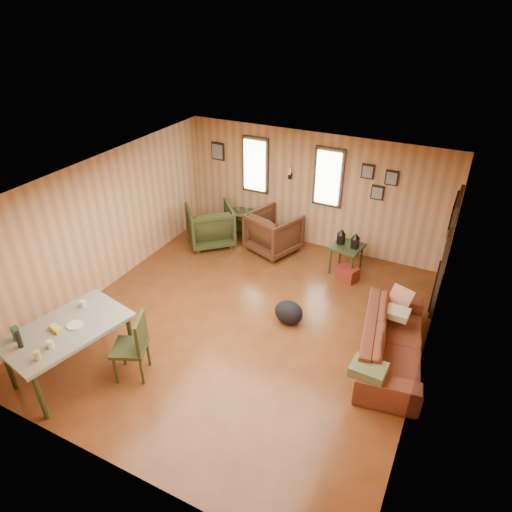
{
  "coord_description": "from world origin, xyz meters",
  "views": [
    {
      "loc": [
        2.81,
        -5.22,
        4.78
      ],
      "look_at": [
        0.0,
        0.4,
        1.05
      ],
      "focal_mm": 32.0,
      "sensor_mm": 36.0,
      "label": 1
    }
  ],
  "objects_px": {
    "sofa": "(393,335)",
    "recliner_green": "(210,224)",
    "end_table": "(243,219)",
    "side_table": "(348,244)",
    "recliner_brown": "(274,230)",
    "dining_table": "(66,333)"
  },
  "relations": [
    {
      "from": "sofa",
      "to": "recliner_green",
      "type": "xyz_separation_m",
      "value": [
        -4.22,
        1.82,
        0.04
      ]
    },
    {
      "from": "sofa",
      "to": "side_table",
      "type": "xyz_separation_m",
      "value": [
        -1.31,
        2.01,
        0.17
      ]
    },
    {
      "from": "recliner_brown",
      "to": "dining_table",
      "type": "xyz_separation_m",
      "value": [
        -1.05,
        -4.47,
        0.28
      ]
    },
    {
      "from": "side_table",
      "to": "dining_table",
      "type": "distance_m",
      "value": 5.08
    },
    {
      "from": "recliner_brown",
      "to": "side_table",
      "type": "height_order",
      "value": "recliner_brown"
    },
    {
      "from": "dining_table",
      "to": "sofa",
      "type": "bearing_deg",
      "value": 42.91
    },
    {
      "from": "recliner_green",
      "to": "side_table",
      "type": "bearing_deg",
      "value": 141.28
    },
    {
      "from": "recliner_brown",
      "to": "end_table",
      "type": "xyz_separation_m",
      "value": [
        -0.92,
        0.38,
        -0.1
      ]
    },
    {
      "from": "recliner_brown",
      "to": "recliner_green",
      "type": "relative_size",
      "value": 1.0
    },
    {
      "from": "sofa",
      "to": "end_table",
      "type": "xyz_separation_m",
      "value": [
        -3.8,
        2.52,
        -0.06
      ]
    },
    {
      "from": "end_table",
      "to": "dining_table",
      "type": "relative_size",
      "value": 0.37
    },
    {
      "from": "sofa",
      "to": "recliner_green",
      "type": "relative_size",
      "value": 2.34
    },
    {
      "from": "sofa",
      "to": "recliner_brown",
      "type": "relative_size",
      "value": 2.33
    },
    {
      "from": "recliner_brown",
      "to": "side_table",
      "type": "relative_size",
      "value": 1.07
    },
    {
      "from": "sofa",
      "to": "dining_table",
      "type": "bearing_deg",
      "value": 111.62
    },
    {
      "from": "end_table",
      "to": "dining_table",
      "type": "distance_m",
      "value": 4.86
    },
    {
      "from": "sofa",
      "to": "dining_table",
      "type": "distance_m",
      "value": 4.59
    },
    {
      "from": "dining_table",
      "to": "recliner_green",
      "type": "bearing_deg",
      "value": 106.16
    },
    {
      "from": "sofa",
      "to": "recliner_brown",
      "type": "distance_m",
      "value": 3.59
    },
    {
      "from": "end_table",
      "to": "side_table",
      "type": "height_order",
      "value": "side_table"
    },
    {
      "from": "recliner_green",
      "to": "dining_table",
      "type": "xyz_separation_m",
      "value": [
        0.28,
        -4.15,
        0.28
      ]
    },
    {
      "from": "sofa",
      "to": "recliner_brown",
      "type": "xyz_separation_m",
      "value": [
        -2.88,
        2.14,
        0.04
      ]
    }
  ]
}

